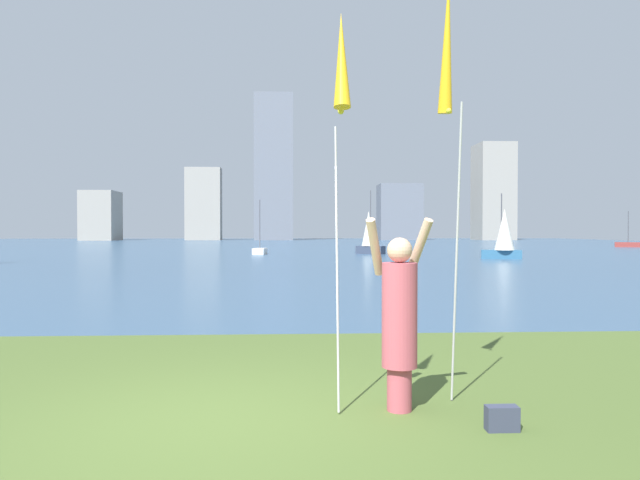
{
  "coord_description": "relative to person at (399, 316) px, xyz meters",
  "views": [
    {
      "loc": [
        0.79,
        -5.45,
        1.83
      ],
      "look_at": [
        1.86,
        17.24,
        1.43
      ],
      "focal_mm": 31.87,
      "sensor_mm": 36.0,
      "label": 1
    }
  ],
  "objects": [
    {
      "name": "ground",
      "position": [
        -1.86,
        50.72,
        -1.02
      ],
      "size": [
        120.0,
        138.0,
        0.12
      ],
      "color": "#475B28"
    },
    {
      "name": "person",
      "position": [
        0.0,
        0.0,
        0.0
      ],
      "size": [
        0.72,
        0.53,
        1.96
      ],
      "rotation": [
        0.0,
        0.0,
        -0.32
      ],
      "color": "#B24C59",
      "rests_on": "ground"
    },
    {
      "name": "kite_flag_left",
      "position": [
        -0.62,
        -0.37,
        2.32
      ],
      "size": [
        0.16,
        0.94,
        3.87
      ],
      "color": "#B2B2B7",
      "rests_on": "ground"
    },
    {
      "name": "kite_flag_right",
      "position": [
        0.62,
        0.52,
        2.83
      ],
      "size": [
        0.16,
        0.73,
        4.66
      ],
      "color": "#B2B2B7",
      "rests_on": "ground"
    },
    {
      "name": "bag",
      "position": [
        0.82,
        -0.63,
        -0.85
      ],
      "size": [
        0.29,
        0.13,
        0.23
      ],
      "color": "#33384C",
      "rests_on": "ground"
    },
    {
      "name": "sailboat_1",
      "position": [
        12.37,
        29.96,
        0.62
      ],
      "size": [
        2.56,
        1.53,
        4.17
      ],
      "color": "#2D6084",
      "rests_on": "ground"
    },
    {
      "name": "sailboat_2",
      "position": [
        4.76,
        37.71,
        0.53
      ],
      "size": [
        2.29,
        1.9,
        4.87
      ],
      "color": "#333D51",
      "rests_on": "ground"
    },
    {
      "name": "sailboat_3",
      "position": [
        35.09,
        53.96,
        -0.66
      ],
      "size": [
        2.62,
        1.92,
        3.89
      ],
      "color": "maroon",
      "rests_on": "ground"
    },
    {
      "name": "sailboat_6",
      "position": [
        -3.62,
        37.59,
        -0.69
      ],
      "size": [
        1.09,
        1.72,
        4.14
      ],
      "color": "white",
      "rests_on": "ground"
    },
    {
      "name": "skyline_tower_0",
      "position": [
        -35.7,
        98.15,
        3.45
      ],
      "size": [
        5.81,
        6.81,
        8.83
      ],
      "color": "gray",
      "rests_on": "ground"
    },
    {
      "name": "skyline_tower_1",
      "position": [
        -17.54,
        99.35,
        5.67
      ],
      "size": [
        6.42,
        3.1,
        13.26
      ],
      "color": "gray",
      "rests_on": "ground"
    },
    {
      "name": "skyline_tower_2",
      "position": [
        -4.64,
        98.78,
        12.39
      ],
      "size": [
        7.05,
        4.18,
        26.7
      ],
      "color": "slate",
      "rests_on": "ground"
    },
    {
      "name": "skyline_tower_3",
      "position": [
        18.84,
        100.05,
        4.24
      ],
      "size": [
        7.89,
        5.93,
        10.41
      ],
      "color": "slate",
      "rests_on": "ground"
    },
    {
      "name": "skyline_tower_4",
      "position": [
        36.56,
        99.57,
        8.05
      ],
      "size": [
        6.47,
        7.15,
        18.02
      ],
      "color": "gray",
      "rests_on": "ground"
    }
  ]
}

